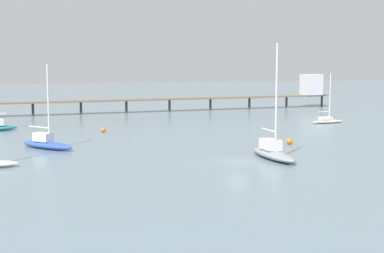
% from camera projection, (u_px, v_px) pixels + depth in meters
% --- Properties ---
extents(ground_plane, '(400.00, 400.00, 0.00)m').
position_uv_depth(ground_plane, '(237.00, 162.00, 61.69)').
color(ground_plane, slate).
extents(pier, '(86.40, 11.29, 7.61)m').
position_uv_depth(pier, '(232.00, 92.00, 124.28)').
color(pier, brown).
rests_on(pier, ground_plane).
extents(sailboat_cream, '(6.34, 2.57, 8.74)m').
position_uv_depth(sailboat_cream, '(327.00, 120.00, 98.74)').
color(sailboat_cream, beige).
rests_on(sailboat_cream, ground_plane).
extents(sailboat_gray, '(3.25, 9.34, 13.00)m').
position_uv_depth(sailboat_gray, '(273.00, 151.00, 63.61)').
color(sailboat_gray, gray).
rests_on(sailboat_gray, ground_plane).
extents(sailboat_blue, '(7.30, 7.50, 10.60)m').
position_uv_depth(sailboat_blue, '(46.00, 143.00, 70.70)').
color(sailboat_blue, '#2D4CB7').
rests_on(sailboat_blue, ground_plane).
extents(mooring_buoy_mid, '(0.83, 0.83, 0.83)m').
position_uv_depth(mooring_buoy_mid, '(289.00, 141.00, 74.45)').
color(mooring_buoy_mid, orange).
rests_on(mooring_buoy_mid, ground_plane).
extents(mooring_buoy_far, '(0.74, 0.74, 0.74)m').
position_uv_depth(mooring_buoy_far, '(103.00, 130.00, 86.44)').
color(mooring_buoy_far, orange).
rests_on(mooring_buoy_far, ground_plane).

